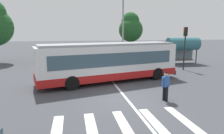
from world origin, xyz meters
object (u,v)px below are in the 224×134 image
object	(u,v)px
parked_car_white	(50,58)
parked_car_silver	(72,57)
background_tree_right	(131,27)
traffic_light_far_corner	(185,41)
bus_stop_shelter	(183,44)
parked_car_red	(113,56)
twin_arm_street_lamp	(123,12)
parked_car_champagne	(92,57)
pedestrian_crossing_street	(166,84)
city_transit_bus	(110,62)
parked_car_black	(131,56)

from	to	relation	value
parked_car_white	parked_car_silver	xyz separation A→B (m)	(2.70, 0.45, 0.00)
parked_car_silver	background_tree_right	bearing A→B (deg)	27.51
traffic_light_far_corner	bus_stop_shelter	xyz separation A→B (m)	(2.00, 3.66, -0.56)
traffic_light_far_corner	background_tree_right	distance (m)	12.69
bus_stop_shelter	traffic_light_far_corner	bearing A→B (deg)	-118.68
parked_car_red	twin_arm_street_lamp	distance (m)	6.09
parked_car_champagne	pedestrian_crossing_street	bearing A→B (deg)	-79.87
parked_car_champagne	parked_car_silver	bearing A→B (deg)	165.46
parked_car_red	bus_stop_shelter	xyz separation A→B (m)	(8.03, -3.63, 1.65)
parked_car_silver	parked_car_champagne	xyz separation A→B (m)	(2.53, -0.66, 0.00)
parked_car_silver	parked_car_champagne	size ratio (longest dim) A/B	1.00
pedestrian_crossing_street	parked_car_red	bearing A→B (deg)	89.22
parked_car_silver	twin_arm_street_lamp	distance (m)	8.68
city_transit_bus	parked_car_red	size ratio (longest dim) A/B	2.58
traffic_light_far_corner	twin_arm_street_lamp	xyz separation A→B (m)	(-5.38, 4.75, 3.28)
parked_car_black	parked_car_red	bearing A→B (deg)	172.87
parked_car_white	bus_stop_shelter	distance (m)	16.63
parked_car_black	city_transit_bus	bearing A→B (deg)	-115.66
parked_car_champagne	twin_arm_street_lamp	bearing A→B (deg)	-30.54
traffic_light_far_corner	background_tree_right	xyz separation A→B (m)	(-2.11, 12.40, 1.68)
parked_car_black	background_tree_right	bearing A→B (deg)	74.78
background_tree_right	pedestrian_crossing_street	bearing A→B (deg)	-101.22
parked_car_silver	parked_car_red	size ratio (longest dim) A/B	1.02
bus_stop_shelter	twin_arm_street_lamp	bearing A→B (deg)	171.65
city_transit_bus	twin_arm_street_lamp	xyz separation A→B (m)	(3.13, 8.01, 4.67)
background_tree_right	parked_car_champagne	bearing A→B (deg)	-141.05
parked_car_champagne	background_tree_right	distance (m)	9.64
bus_stop_shelter	parked_car_champagne	bearing A→B (deg)	163.74
traffic_light_far_corner	parked_car_red	bearing A→B (deg)	129.55
city_transit_bus	parked_car_black	bearing A→B (deg)	64.34
pedestrian_crossing_street	twin_arm_street_lamp	size ratio (longest dim) A/B	0.17
parked_car_champagne	background_tree_right	xyz separation A→B (m)	(6.85, 5.54, 3.89)
parked_car_white	parked_car_champagne	bearing A→B (deg)	-2.29
bus_stop_shelter	parked_car_silver	bearing A→B (deg)	164.06
traffic_light_far_corner	background_tree_right	world-z (taller)	background_tree_right
pedestrian_crossing_street	bus_stop_shelter	size ratio (longest dim) A/B	0.43
parked_car_champagne	bus_stop_shelter	bearing A→B (deg)	-16.26
parked_car_silver	twin_arm_street_lamp	bearing A→B (deg)	-24.38
parked_car_champagne	background_tree_right	world-z (taller)	background_tree_right
parked_car_white	parked_car_champagne	xyz separation A→B (m)	(5.23, -0.21, 0.00)
parked_car_black	bus_stop_shelter	size ratio (longest dim) A/B	1.12
parked_car_black	bus_stop_shelter	xyz separation A→B (m)	(5.59, -3.32, 1.65)
parked_car_silver	background_tree_right	size ratio (longest dim) A/B	0.66
bus_stop_shelter	twin_arm_street_lamp	world-z (taller)	twin_arm_street_lamp
city_transit_bus	parked_car_black	world-z (taller)	city_transit_bus
parked_car_white	background_tree_right	distance (m)	13.77
pedestrian_crossing_street	twin_arm_street_lamp	distance (m)	14.20
parked_car_silver	pedestrian_crossing_street	bearing A→B (deg)	-71.73
parked_car_white	parked_car_silver	bearing A→B (deg)	9.39
traffic_light_far_corner	twin_arm_street_lamp	world-z (taller)	twin_arm_street_lamp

